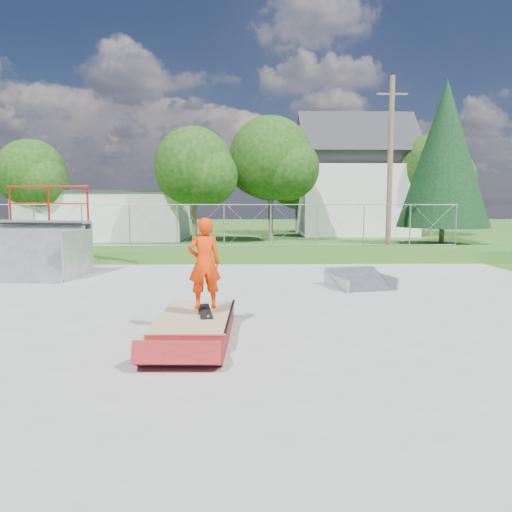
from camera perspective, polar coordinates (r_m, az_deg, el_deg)
The scene contains 19 objects.
ground at distance 11.07m, azimuth -5.79°, elevation -6.25°, with size 120.00×120.00×0.00m, color #265117.
concrete_pad at distance 11.07m, azimuth -5.79°, elevation -6.15°, with size 20.00×16.00×0.04m, color #999996.
grass_berm at distance 20.41m, azimuth -3.77°, elevation 0.16°, with size 24.00×3.00×0.50m, color #265117.
grind_box at distance 9.03m, azimuth -6.92°, elevation -7.86°, with size 1.34×2.62×0.38m.
quarter_pipe at distance 17.02m, azimuth -24.34°, elevation 2.52°, with size 2.92×2.47×2.92m, color gray, non-canonical shape.
flat_bank_ramp at distance 14.12m, azimuth 11.88°, elevation -2.71°, with size 1.51×1.61×0.46m, color gray, non-canonical shape.
skateboard at distance 8.97m, azimuth -5.86°, elevation -6.39°, with size 0.22×0.80×0.02m, color black.
skater at distance 8.84m, azimuth -5.92°, elevation -1.30°, with size 0.59×0.38×1.61m, color #F03505.
concrete_stairs at distance 21.70m, azimuth -26.90°, elevation 0.26°, with size 1.50×1.60×0.80m, color #999996, non-canonical shape.
chain_link_fence at distance 21.32m, azimuth -3.68°, elevation 3.51°, with size 20.00×0.06×1.80m, color #95989D, non-canonical shape.
utility_building_flat at distance 33.97m, azimuth -16.54°, elevation 4.41°, with size 10.00×6.00×3.00m, color silver.
gable_house at distance 37.71m, azimuth 11.21°, elevation 8.25°, with size 8.40×6.08×8.94m.
utility_pole at distance 23.79m, azimuth 15.07°, elevation 9.85°, with size 0.24×0.24×8.00m, color brown.
tree_left_near at distance 28.80m, azimuth -6.67°, elevation 9.81°, with size 4.76×4.48×6.65m.
tree_center at distance 30.76m, azimuth 2.26°, elevation 10.75°, with size 5.44×5.12×7.60m.
tree_left_far at distance 33.17m, azimuth -24.02°, elevation 8.31°, with size 4.42×4.16×6.18m.
tree_right_far at distance 37.18m, azimuth 20.03°, elevation 9.12°, with size 5.10×4.80×7.12m.
tree_back_mid at distance 38.91m, azimuth 5.10°, elevation 7.97°, with size 4.08×3.84×5.70m.
conifer_tree at distance 30.06m, azimuth 20.78°, elevation 10.85°, with size 5.04×5.04×9.10m.
Camera 1 is at (0.85, -10.78, 2.37)m, focal length 35.00 mm.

